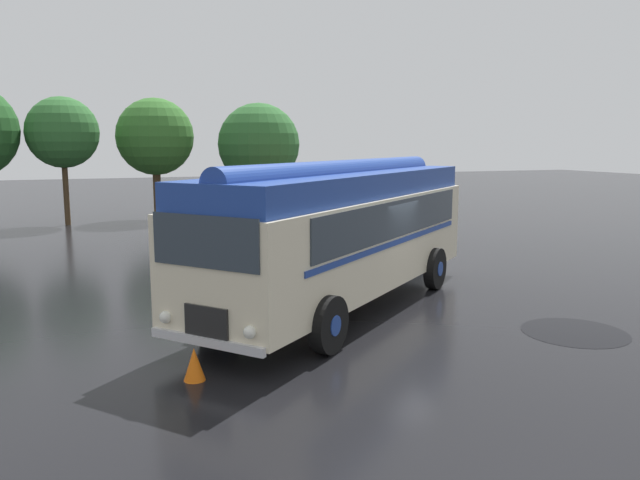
{
  "coord_description": "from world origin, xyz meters",
  "views": [
    {
      "loc": [
        -6.48,
        -13.35,
        3.88
      ],
      "look_at": [
        -0.76,
        1.48,
        1.4
      ],
      "focal_mm": 35.0,
      "sensor_mm": 36.0,
      "label": 1
    }
  ],
  "objects": [
    {
      "name": "traffic_cone",
      "position": [
        -4.88,
        -3.44,
        0.28
      ],
      "size": [
        0.36,
        0.36,
        0.55
      ],
      "primitive_type": "cone",
      "color": "orange",
      "rests_on": "ground"
    },
    {
      "name": "car_near_left",
      "position": [
        -0.05,
        11.82,
        0.85
      ],
      "size": [
        2.37,
        4.39,
        1.66
      ],
      "color": "black",
      "rests_on": "ground"
    },
    {
      "name": "ground_plane",
      "position": [
        0.0,
        0.0,
        0.0
      ],
      "size": [
        120.0,
        120.0,
        0.0
      ],
      "primitive_type": "plane",
      "color": "black"
    },
    {
      "name": "tree_centre",
      "position": [
        -2.75,
        19.38,
        4.14
      ],
      "size": [
        3.86,
        3.86,
        6.13
      ],
      "color": "#4C3823",
      "rests_on": "ground"
    },
    {
      "name": "tree_right_of_centre",
      "position": [
        2.37,
        18.72,
        3.86
      ],
      "size": [
        4.29,
        4.29,
        5.96
      ],
      "color": "#4C3823",
      "rests_on": "ground"
    },
    {
      "name": "vintage_bus",
      "position": [
        -0.77,
        -0.03,
        1.89
      ],
      "size": [
        9.32,
        8.32,
        3.49
      ],
      "color": "beige",
      "rests_on": "ground"
    },
    {
      "name": "box_van",
      "position": [
        5.94,
        11.66,
        1.36
      ],
      "size": [
        2.66,
        5.9,
        2.5
      ],
      "color": "#B2B7BC",
      "rests_on": "ground"
    },
    {
      "name": "tree_left_of_centre",
      "position": [
        -7.03,
        18.63,
        4.38
      ],
      "size": [
        3.32,
        3.32,
        6.03
      ],
      "color": "#4C3823",
      "rests_on": "ground"
    },
    {
      "name": "puddle_patch",
      "position": [
        2.92,
        -3.64,
        0.0
      ],
      "size": [
        2.15,
        2.15,
        0.01
      ],
      "primitive_type": "cylinder",
      "color": "black",
      "rests_on": "ground"
    },
    {
      "name": "car_mid_left",
      "position": [
        2.93,
        12.66,
        0.85
      ],
      "size": [
        2.24,
        4.33,
        1.66
      ],
      "color": "maroon",
      "rests_on": "ground"
    }
  ]
}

